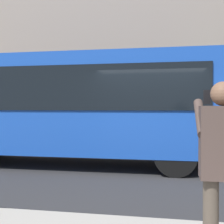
# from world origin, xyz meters

# --- Properties ---
(ground_plane) EXTENTS (60.00, 60.00, 0.00)m
(ground_plane) POSITION_xyz_m (0.00, 0.00, 0.00)
(ground_plane) COLOR #2B2B2D
(building_facade_far) EXTENTS (28.00, 1.55, 12.00)m
(building_facade_far) POSITION_xyz_m (-0.02, -6.80, 5.99)
(building_facade_far) COLOR gray
(building_facade_far) RESTS_ON ground_plane
(red_bus) EXTENTS (9.05, 2.54, 3.08)m
(red_bus) POSITION_xyz_m (2.44, -0.74, 1.68)
(red_bus) COLOR #1947AD
(red_bus) RESTS_ON ground_plane
(pedestrian_photographer) EXTENTS (0.53, 0.52, 1.70)m
(pedestrian_photographer) POSITION_xyz_m (-0.89, 4.67, 1.14)
(pedestrian_photographer) COLOR #4C4238
(pedestrian_photographer) RESTS_ON sidewalk_curb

